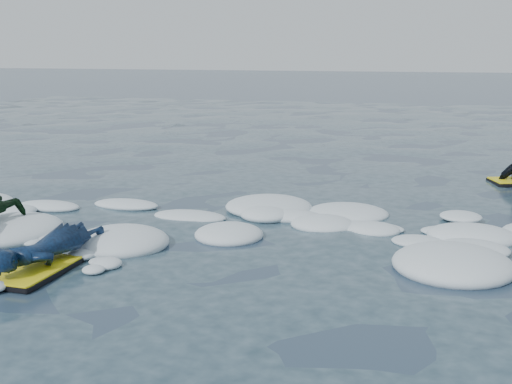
# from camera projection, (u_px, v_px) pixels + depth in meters

# --- Properties ---
(ground) EXTENTS (120.00, 120.00, 0.00)m
(ground) POSITION_uv_depth(u_px,v_px,m) (157.00, 248.00, 7.49)
(ground) COLOR #1A2740
(ground) RESTS_ON ground
(foam_band) EXTENTS (12.00, 3.10, 0.30)m
(foam_band) POSITION_uv_depth(u_px,v_px,m) (189.00, 225.00, 8.46)
(foam_band) COLOR white
(foam_band) RESTS_ON ground
(prone_woman_unit) EXTENTS (0.75, 1.56, 0.39)m
(prone_woman_unit) POSITION_uv_depth(u_px,v_px,m) (47.00, 250.00, 6.75)
(prone_woman_unit) COLOR black
(prone_woman_unit) RESTS_ON ground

